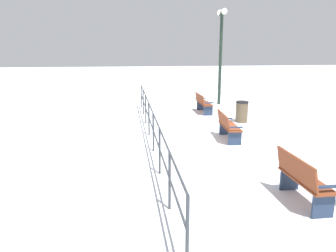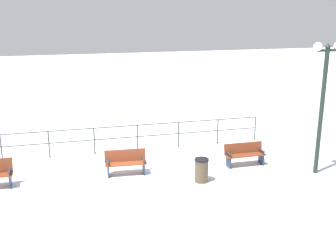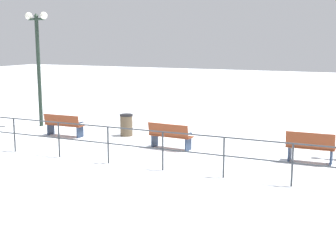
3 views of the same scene
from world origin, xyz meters
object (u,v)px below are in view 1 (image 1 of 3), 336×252
bench_second (228,126)px  lamppost_middle (221,42)px  bench_third (203,103)px  bench_nearest (302,179)px  trash_bin (242,112)px

bench_second → lamppost_middle: bearing=80.5°
bench_third → bench_second: bearing=-93.4°
bench_nearest → lamppost_middle: lamppost_middle is taller
bench_second → bench_third: bearing=90.9°
bench_third → lamppost_middle: size_ratio=0.33×
trash_bin → bench_third: bearing=117.3°
bench_third → lamppost_middle: bearing=57.8°
bench_third → trash_bin: 2.35m
bench_second → lamppost_middle: size_ratio=0.32×
lamppost_middle → trash_bin: lamppost_middle is taller
bench_nearest → lamppost_middle: (1.52, 11.21, 2.63)m
bench_nearest → bench_second: 4.52m
bench_second → bench_third: size_ratio=0.97×
lamppost_middle → bench_second: bearing=-103.3°
bench_third → lamppost_middle: lamppost_middle is taller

